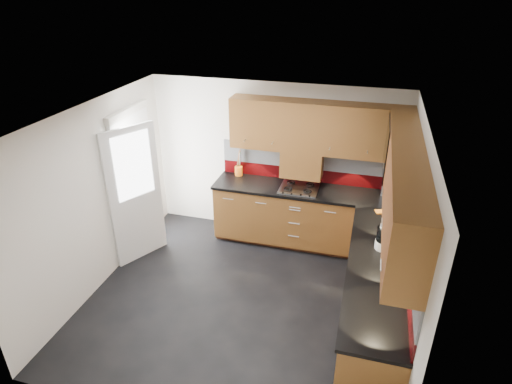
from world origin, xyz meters
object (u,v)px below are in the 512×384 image
(utensil_pot, at_px, (239,169))
(toaster, at_px, (392,190))
(food_processor, at_px, (384,238))
(gas_hob, at_px, (299,188))

(utensil_pot, distance_m, toaster, 2.30)
(utensil_pot, xyz_separation_m, food_processor, (2.19, -1.49, 0.05))
(food_processor, bearing_deg, gas_hob, 133.73)
(toaster, bearing_deg, food_processor, -94.38)
(gas_hob, bearing_deg, utensil_pot, 166.60)
(toaster, bearing_deg, utensil_pot, 177.24)
(gas_hob, height_order, food_processor, food_processor)
(toaster, xyz_separation_m, food_processor, (-0.11, -1.38, 0.05))
(toaster, bearing_deg, gas_hob, -174.45)
(utensil_pot, relative_size, food_processor, 1.36)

